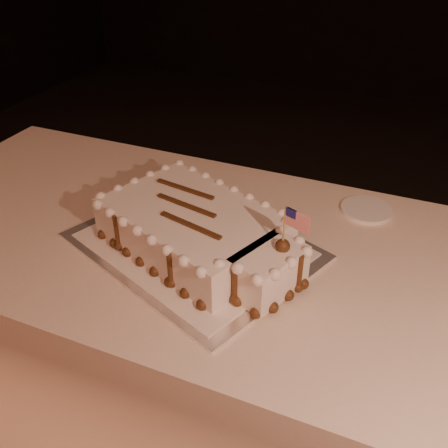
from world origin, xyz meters
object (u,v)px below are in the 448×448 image
at_px(cake_board, 193,246).
at_px(side_plate, 366,210).
at_px(sheet_cake, 201,232).
at_px(banquet_table, 317,380).

relative_size(cake_board, side_plate, 3.99).
distance_m(cake_board, side_plate, 0.48).
bearing_deg(sheet_cake, cake_board, 158.71).
xyz_separation_m(cake_board, sheet_cake, (0.03, -0.01, 0.05)).
distance_m(banquet_table, sheet_cake, 0.53).
bearing_deg(banquet_table, cake_board, -173.00).
distance_m(banquet_table, cake_board, 0.51).
bearing_deg(side_plate, banquet_table, -94.53).
xyz_separation_m(cake_board, side_plate, (0.36, 0.32, 0.00)).
distance_m(sheet_cake, side_plate, 0.47).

